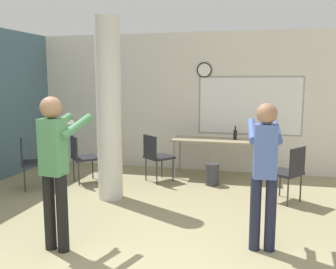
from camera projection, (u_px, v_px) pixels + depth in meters
wall_back at (201, 102)px, 7.66m from camera, size 8.00×0.15×2.80m
support_pillar at (109, 110)px, 5.75m from camera, size 0.38×0.38×2.80m
folding_table at (217, 142)px, 7.11m from camera, size 1.68×0.61×0.74m
bottle_on_table at (235, 134)px, 7.07m from camera, size 0.07×0.07×0.26m
waste_bin at (212, 174)px, 6.65m from camera, size 0.24×0.24×0.39m
chair_by_left_wall at (30, 160)px, 6.38m from camera, size 0.61×0.61×0.87m
chair_near_pillar at (82, 155)px, 6.76m from camera, size 0.62×0.62×0.87m
chair_table_left at (156, 154)px, 6.82m from camera, size 0.62×0.62×0.87m
chair_mid_room at (289, 170)px, 5.67m from camera, size 0.61×0.61×0.87m
person_playing_side at (264, 165)px, 4.04m from camera, size 0.39×0.63×1.63m
person_playing_front at (55, 161)px, 4.03m from camera, size 0.43×0.68×1.70m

